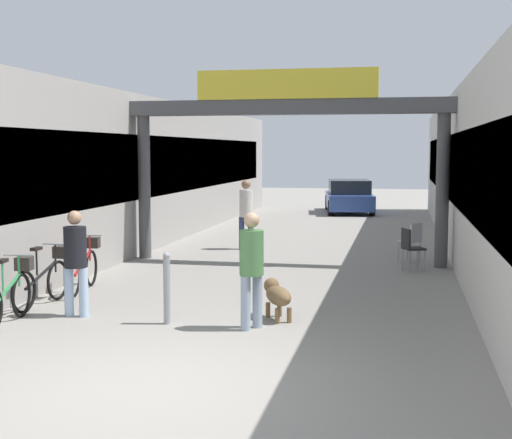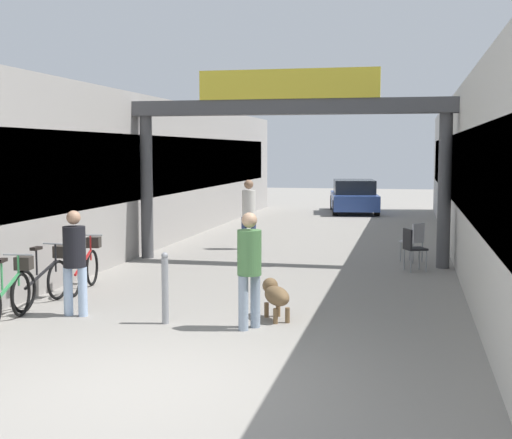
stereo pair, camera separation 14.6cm
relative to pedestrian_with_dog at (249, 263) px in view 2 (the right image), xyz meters
The scene contains 14 objects.
ground_plane 2.74m from the pedestrian_with_dog, 100.26° to the right, with size 80.00×80.00×0.00m, color gray.
storefront_left 10.17m from the pedestrian_with_dog, 123.26° to the left, with size 3.00×26.00×3.84m.
arcade_sign_gateway 6.33m from the pedestrian_with_dog, 94.40° to the left, with size 7.40×0.47×4.26m.
pedestrian_with_dog is the anchor object (origin of this frame).
pedestrian_companion 2.77m from the pedestrian_with_dog, behind, with size 0.38×0.34×1.61m.
pedestrian_carrying_crate 8.13m from the pedestrian_with_dog, 102.92° to the left, with size 0.38×0.35×1.77m.
dog_on_leash 0.91m from the pedestrian_with_dog, 68.94° to the left, with size 0.62×0.82×0.58m.
bicycle_green_nearest 3.56m from the pedestrian_with_dog, behind, with size 0.46×1.68×0.98m.
bicycle_black_second 3.75m from the pedestrian_with_dog, 166.72° to the left, with size 0.46×1.69×0.98m.
bicycle_red_third 4.15m from the pedestrian_with_dog, 148.78° to the left, with size 0.46×1.68×0.98m.
bollard_post_metal 1.33m from the pedestrian_with_dog, behind, with size 0.10×0.10×1.05m.
cafe_chair_black_nearer 5.87m from the pedestrian_with_dog, 67.52° to the left, with size 0.53×0.53×0.89m.
cafe_chair_aluminium_farther 7.04m from the pedestrian_with_dog, 70.92° to the left, with size 0.56×0.56×0.89m.
parked_car_blue 19.23m from the pedestrian_with_dog, 90.13° to the left, with size 2.29×4.21×1.33m.
Camera 2 is at (2.64, -7.08, 2.51)m, focal length 50.00 mm.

